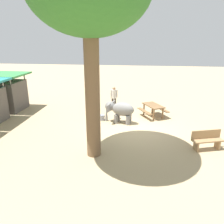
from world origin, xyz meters
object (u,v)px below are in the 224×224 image
at_px(elephant, 120,110).
at_px(market_stall_green, 9,94).
at_px(picnic_table_near, 153,108).
at_px(feed_bucket, 102,117).
at_px(person_handler, 114,96).
at_px(wooden_bench, 207,139).

relative_size(elephant, market_stall_green, 0.72).
bearing_deg(picnic_table_near, market_stall_green, -120.42).
bearing_deg(picnic_table_near, elephant, -85.70).
bearing_deg(elephant, feed_bucket, -1.41).
bearing_deg(picnic_table_near, feed_bucket, -101.07).
distance_m(person_handler, feed_bucket, 2.42).
xyz_separation_m(elephant, market_stall_green, (1.57, 7.85, 0.34)).
distance_m(elephant, person_handler, 2.63).
relative_size(person_handler, wooden_bench, 1.11).
bearing_deg(market_stall_green, person_handler, -82.31).
relative_size(market_stall_green, feed_bucket, 7.00).
bearing_deg(person_handler, elephant, -3.50).
relative_size(elephant, picnic_table_near, 0.90).
xyz_separation_m(elephant, person_handler, (2.54, 0.65, 0.15)).
bearing_deg(elephant, person_handler, -62.15).
bearing_deg(wooden_bench, elephant, -51.27).
xyz_separation_m(picnic_table_near, feed_bucket, (-1.01, 3.14, -0.43)).
height_order(picnic_table_near, market_stall_green, market_stall_green).
height_order(elephant, picnic_table_near, elephant).
xyz_separation_m(picnic_table_near, market_stall_green, (0.25, 9.85, 0.55)).
height_order(elephant, person_handler, person_handler).
bearing_deg(person_handler, picnic_table_near, 47.33).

